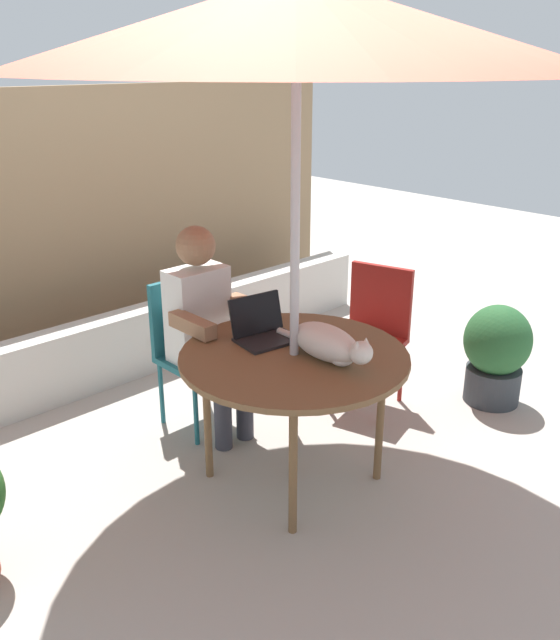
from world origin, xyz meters
The scene contains 11 objects.
ground_plane centered at (0.00, 0.00, 0.00)m, with size 14.00×14.00×0.00m, color #ADA399.
fence_back centered at (0.00, 2.31, 0.95)m, with size 4.95×0.08×1.89m, color #937756.
planter_wall_low centered at (0.00, 1.66, 0.23)m, with size 4.45×0.20×0.46m, color beige.
patio_table centered at (0.00, 0.00, 0.66)m, with size 1.13×1.13×0.71m.
patio_umbrella centered at (0.00, 0.00, 2.20)m, with size 2.50×2.50×2.39m.
chair_occupied centered at (0.00, 0.86, 0.51)m, with size 0.40×0.40×0.88m.
chair_empty centered at (0.96, 0.27, 0.51)m, with size 0.49×0.49×0.88m.
person_seated centered at (0.00, 0.71, 0.68)m, with size 0.48×0.48×1.22m.
laptop centered at (0.02, 0.26, 0.77)m, with size 0.33×0.29×0.21m.
cat centered at (0.07, -0.17, 0.80)m, with size 0.20×0.65×0.17m.
potted_plant_by_chair centered at (1.52, -0.28, 0.34)m, with size 0.42×0.42×0.65m.
Camera 1 is at (-2.14, -2.14, 2.07)m, focal length 37.91 mm.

